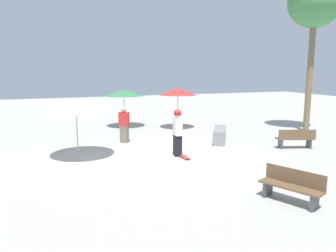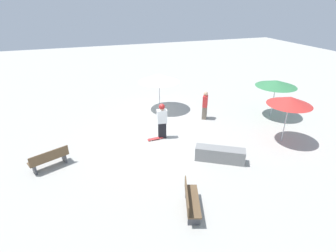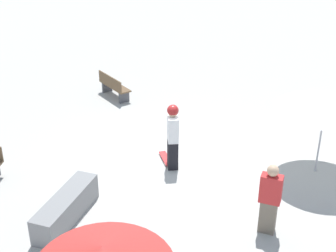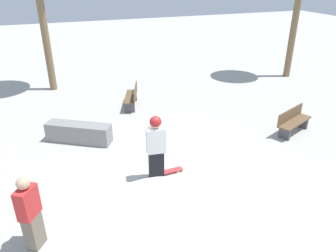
{
  "view_description": "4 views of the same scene",
  "coord_description": "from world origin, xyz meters",
  "px_view_note": "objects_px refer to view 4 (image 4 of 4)",
  "views": [
    {
      "loc": [
        11.13,
        -4.9,
        3.38
      ],
      "look_at": [
        -0.06,
        -0.68,
        1.31
      ],
      "focal_mm": 35.0,
      "sensor_mm": 36.0,
      "label": 1
    },
    {
      "loc": [
        3.08,
        11.22,
        6.49
      ],
      "look_at": [
        -0.69,
        0.32,
        0.82
      ],
      "focal_mm": 28.0,
      "sensor_mm": 36.0,
      "label": 2
    },
    {
      "loc": [
        -11.22,
        2.4,
        6.67
      ],
      "look_at": [
        -0.48,
        0.02,
        1.24
      ],
      "focal_mm": 50.0,
      "sensor_mm": 36.0,
      "label": 3
    },
    {
      "loc": [
        -2.8,
        -7.19,
        5.2
      ],
      "look_at": [
        -0.13,
        0.06,
        1.45
      ],
      "focal_mm": 35.0,
      "sensor_mm": 36.0,
      "label": 4
    }
  ],
  "objects_px": {
    "bench_far": "(293,121)",
    "skater_main": "(156,146)",
    "bystander_watching": "(30,213)",
    "skateboard": "(169,171)",
    "shade_umbrella_white": "(168,214)",
    "concrete_ledge": "(79,133)",
    "bench_near": "(132,97)"
  },
  "relations": [
    {
      "from": "bystander_watching",
      "to": "skateboard",
      "type": "bearing_deg",
      "value": 147.45
    },
    {
      "from": "skateboard",
      "to": "bench_far",
      "type": "bearing_deg",
      "value": 7.12
    },
    {
      "from": "skater_main",
      "to": "bystander_watching",
      "type": "distance_m",
      "value": 3.4
    },
    {
      "from": "concrete_ledge",
      "to": "bystander_watching",
      "type": "bearing_deg",
      "value": -107.65
    },
    {
      "from": "bench_near",
      "to": "bench_far",
      "type": "height_order",
      "value": "same"
    },
    {
      "from": "bystander_watching",
      "to": "skater_main",
      "type": "bearing_deg",
      "value": 148.51
    },
    {
      "from": "bench_near",
      "to": "bystander_watching",
      "type": "height_order",
      "value": "bystander_watching"
    },
    {
      "from": "skater_main",
      "to": "bench_near",
      "type": "distance_m",
      "value": 5.3
    },
    {
      "from": "skateboard",
      "to": "bench_far",
      "type": "distance_m",
      "value": 4.98
    },
    {
      "from": "concrete_ledge",
      "to": "bench_near",
      "type": "bearing_deg",
      "value": 44.23
    },
    {
      "from": "skater_main",
      "to": "bench_far",
      "type": "relative_size",
      "value": 1.13
    },
    {
      "from": "skater_main",
      "to": "shade_umbrella_white",
      "type": "relative_size",
      "value": 0.72
    },
    {
      "from": "bench_far",
      "to": "skateboard",
      "type": "bearing_deg",
      "value": -12.83
    },
    {
      "from": "concrete_ledge",
      "to": "bench_far",
      "type": "relative_size",
      "value": 1.27
    },
    {
      "from": "bench_near",
      "to": "skater_main",
      "type": "bearing_deg",
      "value": -168.53
    },
    {
      "from": "concrete_ledge",
      "to": "bench_near",
      "type": "height_order",
      "value": "bench_near"
    },
    {
      "from": "skater_main",
      "to": "shade_umbrella_white",
      "type": "distance_m",
      "value": 4.0
    },
    {
      "from": "concrete_ledge",
      "to": "bench_far",
      "type": "bearing_deg",
      "value": -15.05
    },
    {
      "from": "shade_umbrella_white",
      "to": "bystander_watching",
      "type": "distance_m",
      "value": 3.32
    },
    {
      "from": "skater_main",
      "to": "bench_far",
      "type": "distance_m",
      "value": 5.41
    },
    {
      "from": "skateboard",
      "to": "bench_far",
      "type": "xyz_separation_m",
      "value": [
        4.89,
        0.88,
        0.37
      ]
    },
    {
      "from": "shade_umbrella_white",
      "to": "bystander_watching",
      "type": "bearing_deg",
      "value": 131.89
    },
    {
      "from": "concrete_ledge",
      "to": "shade_umbrella_white",
      "type": "height_order",
      "value": "shade_umbrella_white"
    },
    {
      "from": "shade_umbrella_white",
      "to": "concrete_ledge",
      "type": "bearing_deg",
      "value": 96.02
    },
    {
      "from": "bench_near",
      "to": "bystander_watching",
      "type": "bearing_deg",
      "value": 169.34
    },
    {
      "from": "skater_main",
      "to": "bystander_watching",
      "type": "relative_size",
      "value": 1.1
    },
    {
      "from": "bench_far",
      "to": "skater_main",
      "type": "bearing_deg",
      "value": -12.46
    },
    {
      "from": "bench_near",
      "to": "concrete_ledge",
      "type": "bearing_deg",
      "value": 153.2
    },
    {
      "from": "bench_far",
      "to": "shade_umbrella_white",
      "type": "height_order",
      "value": "shade_umbrella_white"
    },
    {
      "from": "skateboard",
      "to": "skater_main",
      "type": "bearing_deg",
      "value": -168.15
    },
    {
      "from": "skateboard",
      "to": "bench_near",
      "type": "relative_size",
      "value": 0.49
    },
    {
      "from": "concrete_ledge",
      "to": "bystander_watching",
      "type": "xyz_separation_m",
      "value": [
        -1.37,
        -4.29,
        0.52
      ]
    }
  ]
}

